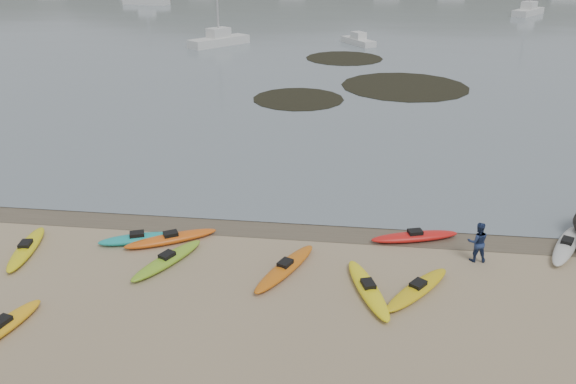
# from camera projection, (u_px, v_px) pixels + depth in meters

# --- Properties ---
(ground) EXTENTS (600.00, 600.00, 0.00)m
(ground) POSITION_uv_depth(u_px,v_px,m) (288.00, 224.00, 24.02)
(ground) COLOR tan
(ground) RESTS_ON ground
(wet_sand) EXTENTS (60.00, 60.00, 0.00)m
(wet_sand) POSITION_uv_depth(u_px,v_px,m) (287.00, 227.00, 23.75)
(wet_sand) COLOR brown
(wet_sand) RESTS_ON ground
(kayaks) EXTENTS (22.74, 10.90, 0.34)m
(kayaks) POSITION_uv_depth(u_px,v_px,m) (266.00, 261.00, 20.88)
(kayaks) COLOR #84BD25
(kayaks) RESTS_ON ground
(person_east) EXTENTS (0.79, 0.63, 1.58)m
(person_east) POSITION_uv_depth(u_px,v_px,m) (478.00, 242.00, 20.96)
(person_east) COLOR navy
(person_east) RESTS_ON ground
(kelp_mats) EXTENTS (17.14, 24.46, 0.04)m
(kelp_mats) POSITION_uv_depth(u_px,v_px,m) (364.00, 80.00, 49.15)
(kelp_mats) COLOR black
(kelp_mats) RESTS_ON water
(moored_boats) EXTENTS (102.01, 67.66, 1.26)m
(moored_boats) POSITION_uv_depth(u_px,v_px,m) (376.00, 10.00, 94.35)
(moored_boats) COLOR silver
(moored_boats) RESTS_ON ground
(far_hills) EXTENTS (550.00, 135.00, 80.00)m
(far_hills) POSITION_uv_depth(u_px,v_px,m) (463.00, 24.00, 201.87)
(far_hills) COLOR #384235
(far_hills) RESTS_ON ground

